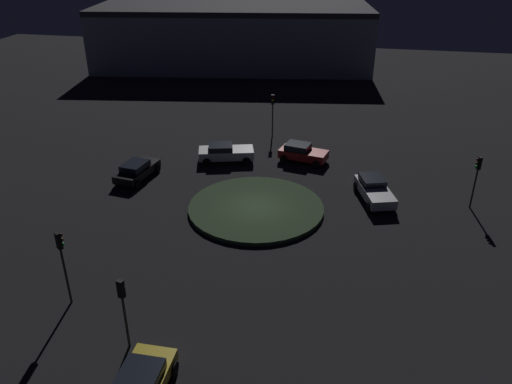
{
  "coord_description": "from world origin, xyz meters",
  "views": [
    {
      "loc": [
        6.07,
        -30.18,
        17.3
      ],
      "look_at": [
        0.0,
        0.0,
        1.39
      ],
      "focal_mm": 35.6,
      "sensor_mm": 36.0,
      "label": 1
    }
  ],
  "objects_px": {
    "car_red": "(302,153)",
    "traffic_light_south": "(123,300)",
    "car_black": "(137,170)",
    "car_silver": "(374,190)",
    "car_white": "(225,152)",
    "traffic_light_east": "(477,172)",
    "traffic_light_north": "(273,107)",
    "traffic_light_southwest": "(62,254)",
    "store_building": "(234,35)"
  },
  "relations": [
    {
      "from": "traffic_light_north",
      "to": "traffic_light_south",
      "type": "bearing_deg",
      "value": -9.12
    },
    {
      "from": "car_silver",
      "to": "car_red",
      "type": "distance_m",
      "value": 8.21
    },
    {
      "from": "traffic_light_southwest",
      "to": "car_white",
      "type": "bearing_deg",
      "value": 23.24
    },
    {
      "from": "traffic_light_east",
      "to": "car_white",
      "type": "bearing_deg",
      "value": -26.04
    },
    {
      "from": "traffic_light_east",
      "to": "traffic_light_south",
      "type": "xyz_separation_m",
      "value": [
        -17.85,
        -17.21,
        -0.03
      ]
    },
    {
      "from": "car_black",
      "to": "traffic_light_southwest",
      "type": "xyz_separation_m",
      "value": [
        2.57,
        -14.61,
        2.28
      ]
    },
    {
      "from": "traffic_light_east",
      "to": "traffic_light_south",
      "type": "bearing_deg",
      "value": 31.25
    },
    {
      "from": "traffic_light_north",
      "to": "car_silver",
      "type": "bearing_deg",
      "value": 34.99
    },
    {
      "from": "car_red",
      "to": "traffic_light_southwest",
      "type": "relative_size",
      "value": 0.99
    },
    {
      "from": "car_white",
      "to": "car_red",
      "type": "bearing_deg",
      "value": -4.6
    },
    {
      "from": "car_silver",
      "to": "car_red",
      "type": "bearing_deg",
      "value": -151.49
    },
    {
      "from": "car_red",
      "to": "traffic_light_south",
      "type": "bearing_deg",
      "value": -90.82
    },
    {
      "from": "store_building",
      "to": "car_red",
      "type": "bearing_deg",
      "value": 104.2
    },
    {
      "from": "car_black",
      "to": "store_building",
      "type": "xyz_separation_m",
      "value": [
        -1.55,
        38.7,
        3.37
      ]
    },
    {
      "from": "car_silver",
      "to": "traffic_light_east",
      "type": "relative_size",
      "value": 1.25
    },
    {
      "from": "traffic_light_east",
      "to": "traffic_light_north",
      "type": "height_order",
      "value": "traffic_light_north"
    },
    {
      "from": "car_silver",
      "to": "traffic_light_north",
      "type": "xyz_separation_m",
      "value": [
        -9.31,
        11.02,
        2.09
      ]
    },
    {
      "from": "traffic_light_south",
      "to": "car_red",
      "type": "bearing_deg",
      "value": -0.12
    },
    {
      "from": "traffic_light_east",
      "to": "store_building",
      "type": "xyz_separation_m",
      "value": [
        -26.24,
        38.45,
        1.37
      ]
    },
    {
      "from": "traffic_light_southwest",
      "to": "store_building",
      "type": "bearing_deg",
      "value": 37.39
    },
    {
      "from": "traffic_light_southwest",
      "to": "traffic_light_south",
      "type": "xyz_separation_m",
      "value": [
        4.27,
        -2.35,
        -0.32
      ]
    },
    {
      "from": "car_white",
      "to": "traffic_light_southwest",
      "type": "relative_size",
      "value": 1.15
    },
    {
      "from": "car_black",
      "to": "car_red",
      "type": "height_order",
      "value": "car_red"
    },
    {
      "from": "traffic_light_south",
      "to": "traffic_light_east",
      "type": "bearing_deg",
      "value": -33.0
    },
    {
      "from": "traffic_light_east",
      "to": "traffic_light_north",
      "type": "bearing_deg",
      "value": -47.25
    },
    {
      "from": "car_silver",
      "to": "car_white",
      "type": "bearing_deg",
      "value": -127.52
    },
    {
      "from": "car_silver",
      "to": "store_building",
      "type": "height_order",
      "value": "store_building"
    },
    {
      "from": "car_black",
      "to": "traffic_light_north",
      "type": "relative_size",
      "value": 1.11
    },
    {
      "from": "traffic_light_southwest",
      "to": "traffic_light_south",
      "type": "relative_size",
      "value": 1.12
    },
    {
      "from": "store_building",
      "to": "car_white",
      "type": "bearing_deg",
      "value": 93.76
    },
    {
      "from": "car_silver",
      "to": "traffic_light_north",
      "type": "height_order",
      "value": "traffic_light_north"
    },
    {
      "from": "car_red",
      "to": "traffic_light_south",
      "type": "height_order",
      "value": "traffic_light_south"
    },
    {
      "from": "traffic_light_south",
      "to": "car_black",
      "type": "bearing_deg",
      "value": 35.04
    },
    {
      "from": "car_red",
      "to": "traffic_light_north",
      "type": "relative_size",
      "value": 1.06
    },
    {
      "from": "traffic_light_south",
      "to": "traffic_light_southwest",
      "type": "bearing_deg",
      "value": 74.28
    },
    {
      "from": "traffic_light_southwest",
      "to": "traffic_light_north",
      "type": "relative_size",
      "value": 1.07
    },
    {
      "from": "traffic_light_southwest",
      "to": "car_silver",
      "type": "bearing_deg",
      "value": -13.36
    },
    {
      "from": "car_black",
      "to": "traffic_light_southwest",
      "type": "distance_m",
      "value": 15.01
    },
    {
      "from": "traffic_light_east",
      "to": "car_red",
      "type": "bearing_deg",
      "value": -37.15
    },
    {
      "from": "car_black",
      "to": "car_silver",
      "type": "xyz_separation_m",
      "value": [
        18.08,
        0.2,
        0.01
      ]
    },
    {
      "from": "car_silver",
      "to": "traffic_light_south",
      "type": "xyz_separation_m",
      "value": [
        -11.24,
        -17.15,
        1.95
      ]
    },
    {
      "from": "car_black",
      "to": "traffic_light_east",
      "type": "height_order",
      "value": "traffic_light_east"
    },
    {
      "from": "traffic_light_north",
      "to": "car_red",
      "type": "bearing_deg",
      "value": 27.8
    },
    {
      "from": "car_red",
      "to": "store_building",
      "type": "relative_size",
      "value": 0.11
    },
    {
      "from": "traffic_light_south",
      "to": "store_building",
      "type": "height_order",
      "value": "store_building"
    },
    {
      "from": "car_red",
      "to": "traffic_light_southwest",
      "type": "xyz_separation_m",
      "value": [
        -9.63,
        -20.54,
        2.24
      ]
    },
    {
      "from": "car_black",
      "to": "store_building",
      "type": "height_order",
      "value": "store_building"
    },
    {
      "from": "car_white",
      "to": "traffic_light_east",
      "type": "distance_m",
      "value": 19.43
    },
    {
      "from": "car_silver",
      "to": "traffic_light_east",
      "type": "height_order",
      "value": "traffic_light_east"
    },
    {
      "from": "traffic_light_southwest",
      "to": "store_building",
      "type": "relative_size",
      "value": 0.11
    }
  ]
}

